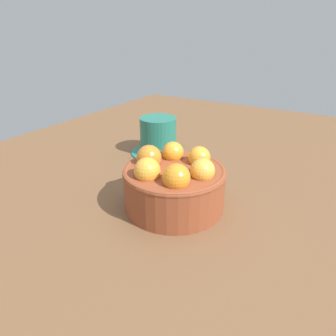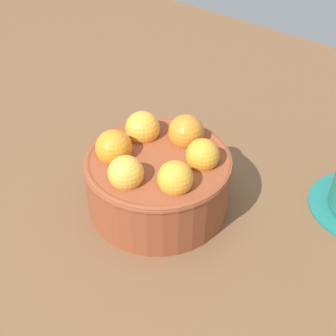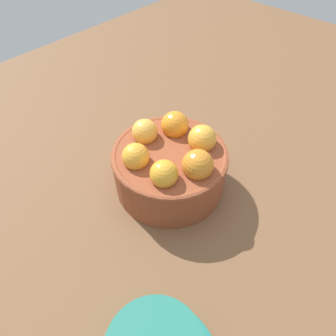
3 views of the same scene
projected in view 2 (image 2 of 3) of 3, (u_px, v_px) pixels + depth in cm
name	position (u px, v px, depth cm)	size (l,w,h in cm)	color
ground_plane	(159.00, 215.00, 55.49)	(154.53, 111.09, 3.82)	brown
terracotta_bowl	(158.00, 175.00, 51.55)	(16.60, 16.60, 9.91)	brown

